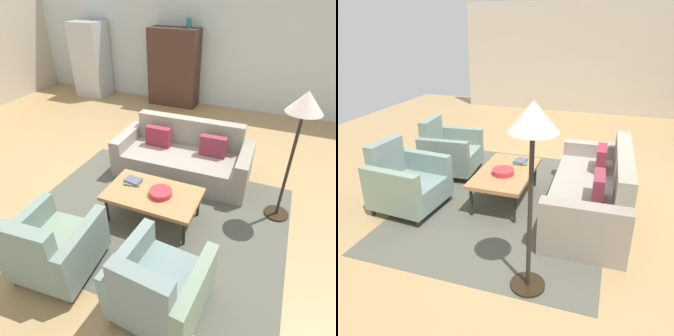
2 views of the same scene
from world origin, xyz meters
The scene contains 10 objects.
ground_plane centered at (0.00, 0.00, 0.00)m, with size 11.62×11.62×0.00m, color tan.
wall_left centered at (-4.84, 0.00, 1.40)m, with size 0.12×7.36×2.80m, color beige.
area_rug centered at (0.59, -0.74, 0.00)m, with size 3.40×2.60×0.01m, color #535347.
couch centered at (0.59, 0.39, 0.29)m, with size 2.12×0.95×0.86m.
coffee_table centered at (0.59, -0.79, 0.39)m, with size 1.20×0.70×0.43m.
armchair_left centered at (0.00, -1.96, 0.34)m, with size 0.86×0.86×0.88m.
armchair_right centered at (1.19, -1.96, 0.34)m, with size 0.86×0.86×0.88m.
fruit_bowl centered at (0.70, -0.79, 0.46)m, with size 0.29×0.29×0.07m, color #BC2F38.
book_stack centered at (0.26, -0.68, 0.45)m, with size 0.25×0.23×0.04m.
floor_lamp centered at (2.11, -0.08, 1.44)m, with size 0.40×0.40×1.72m.
Camera 2 is at (4.43, 0.47, 2.21)m, focal length 35.49 mm.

